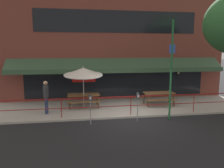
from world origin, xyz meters
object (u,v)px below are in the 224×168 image
Objects in this scene: pedestrian_walking at (46,95)px; parking_meter_near at (90,100)px; street_sign_pole at (171,70)px; picnic_table_centre at (159,95)px; patio_umbrella_left at (83,72)px; picnic_table_left at (84,97)px; parking_meter_far at (138,98)px.

parking_meter_near is at bearing -40.01° from pedestrian_walking.
street_sign_pole reaches higher than pedestrian_walking.
picnic_table_centre is 0.75× the size of patio_umbrella_left.
pedestrian_walking is (-1.95, -0.94, 0.35)m from picnic_table_left.
picnic_table_centre is at bearing 31.55° from parking_meter_near.
pedestrian_walking is at bearing 139.99° from parking_meter_near.
parking_meter_far is 2.09m from street_sign_pole.
parking_meter_far is at bearing -176.10° from street_sign_pole.
patio_umbrella_left is 3.60m from parking_meter_far.
parking_meter_far reaches higher than picnic_table_centre.
picnic_table_centre is 2.99m from street_sign_pole.
pedestrian_walking is at bearing -161.03° from patio_umbrella_left.
picnic_table_left is at bearing 147.65° from street_sign_pole.
picnic_table_left is 1.05× the size of pedestrian_walking.
picnic_table_left is at bearing 132.11° from parking_meter_far.
pedestrian_walking is 0.36× the size of street_sign_pole.
patio_umbrella_left is 1.69× the size of parking_meter_far.
patio_umbrella_left is 2.71m from parking_meter_near.
patio_umbrella_left reaches higher than parking_meter_far.
street_sign_pole is at bearing -98.59° from picnic_table_centre.
picnic_table_centre is at bearing 51.49° from parking_meter_far.
parking_meter_near reaches higher than picnic_table_centre.
parking_meter_far is (-2.01, -2.53, 0.44)m from picnic_table_centre.
picnic_table_centre is 1.27× the size of parking_meter_near.
street_sign_pole is (4.09, -2.32, 0.25)m from patio_umbrella_left.
picnic_table_centre is at bearing 6.81° from pedestrian_walking.
street_sign_pole reaches higher than picnic_table_left.
street_sign_pole is at bearing -15.29° from pedestrian_walking.
street_sign_pole reaches higher than parking_meter_far.
patio_umbrella_left is 1.69× the size of parking_meter_near.
picnic_table_left is 0.38× the size of street_sign_pole.
picnic_table_left is 1.27× the size of parking_meter_far.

